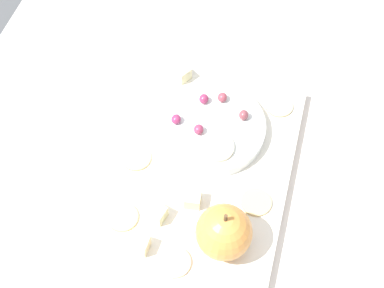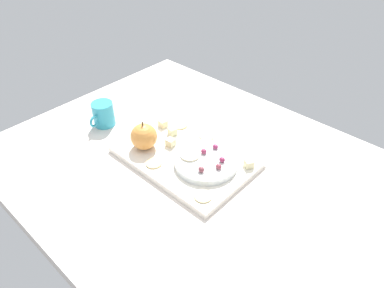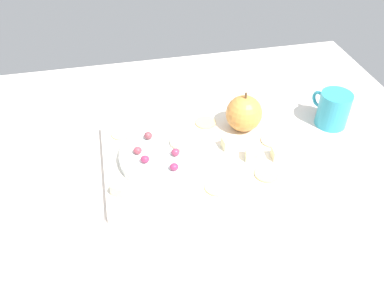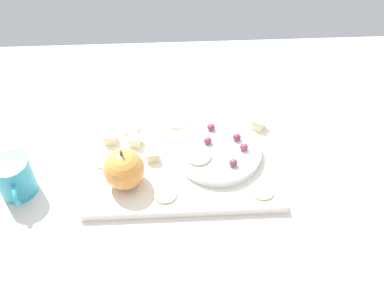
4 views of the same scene
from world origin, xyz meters
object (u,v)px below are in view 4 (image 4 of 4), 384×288
object	(u,v)px
grape_2	(211,127)
cup	(14,178)
cheese_cube_1	(135,141)
apple_slice_0	(198,155)
cracker_0	(165,194)
grape_0	(237,137)
serving_dish	(218,151)
cheese_cube_3	(110,138)
cracker_4	(105,159)
cheese_cube_0	(259,124)
cracker_2	(263,190)
grape_4	(244,146)
grape_1	(233,163)
platter	(182,160)
cheese_cube_2	(152,156)
grape_3	(208,141)
cracker_1	(177,122)
apple_whole	(124,169)
cracker_3	(130,128)

from	to	relation	value
grape_2	cup	distance (cm)	39.61
cheese_cube_1	apple_slice_0	bearing A→B (deg)	156.00
cracker_0	grape_0	world-z (taller)	grape_0
serving_dish	grape_0	size ratio (longest dim) A/B	10.50
cheese_cube_3	cracker_4	size ratio (longest dim) A/B	0.51
cheese_cube_0	cracker_2	xyz separation A→B (cm)	(1.76, 17.05, -0.95)
cracker_4	grape_4	world-z (taller)	grape_4
grape_0	cup	bearing A→B (deg)	10.64
grape_1	grape_4	size ratio (longest dim) A/B	1.00
platter	cheese_cube_2	size ratio (longest dim) A/B	16.61
cheese_cube_0	grape_3	bearing A→B (deg)	27.17
cheese_cube_2	grape_4	world-z (taller)	grape_4
cracker_1	grape_4	world-z (taller)	grape_4
grape_1	cracker_2	bearing A→B (deg)	135.66
cheese_cube_3	grape_0	distance (cm)	26.10
cracker_4	cup	xyz separation A→B (cm)	(16.20, 5.54, 1.99)
apple_whole	cheese_cube_2	world-z (taller)	apple_whole
cracker_0	cup	size ratio (longest dim) A/B	0.46
cheese_cube_2	grape_4	size ratio (longest dim) A/B	1.37
cracker_4	grape_0	xyz separation A→B (cm)	(-26.78, -2.54, 2.45)
cracker_0	cracker_3	size ratio (longest dim) A/B	1.00
cheese_cube_1	grape_4	world-z (taller)	grape_4
cheese_cube_2	grape_2	xyz separation A→B (cm)	(-12.20, -6.22, 1.46)
grape_3	cheese_cube_3	bearing A→B (deg)	-8.82
cup	cheese_cube_3	bearing A→B (deg)	-148.43
cup	cracker_2	bearing A→B (deg)	175.31
cheese_cube_0	grape_1	size ratio (longest dim) A/B	1.37
serving_dish	cracker_0	xyz separation A→B (cm)	(10.75, 9.75, -0.76)
cracker_1	cup	distance (cm)	34.72
cheese_cube_2	cracker_4	world-z (taller)	cheese_cube_2
platter	cheese_cube_1	size ratio (longest dim) A/B	16.61
grape_0	grape_2	distance (cm)	5.95
apple_whole	grape_1	world-z (taller)	apple_whole
cheese_cube_0	cracker_2	size ratio (longest dim) A/B	0.51
serving_dish	cheese_cube_0	bearing A→B (deg)	-142.58
cheese_cube_1	grape_3	xyz separation A→B (cm)	(-14.77, 2.22, 1.51)
serving_dish	cracker_4	size ratio (longest dim) A/B	3.87
serving_dish	cracker_1	xyz separation A→B (cm)	(8.10, -9.69, -0.76)
grape_0	grape_3	size ratio (longest dim) A/B	1.00
cracker_0	grape_2	world-z (taller)	grape_2
apple_whole	grape_1	bearing A→B (deg)	-175.40
grape_4	cracker_0	bearing A→B (deg)	30.42
cheese_cube_0	serving_dish	bearing A→B (deg)	37.42
apple_slice_0	grape_1	bearing A→B (deg)	157.51
cheese_cube_2	grape_0	xyz separation A→B (cm)	(-17.21, -3.02, 1.50)
cracker_3	apple_whole	bearing A→B (deg)	89.73
serving_dish	cracker_0	world-z (taller)	serving_dish
platter	cracker_3	bearing A→B (deg)	-38.67
grape_3	grape_4	bearing A→B (deg)	165.68
cracker_4	apple_slice_0	bearing A→B (deg)	175.17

